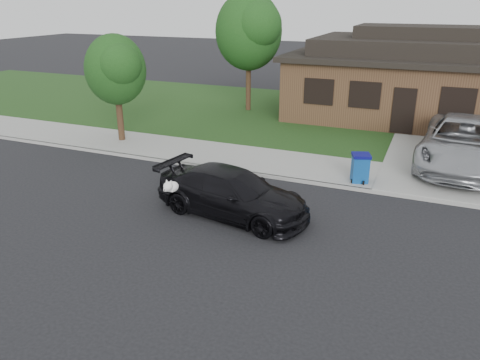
% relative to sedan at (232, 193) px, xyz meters
% --- Properties ---
extents(ground, '(120.00, 120.00, 0.00)m').
position_rel_sedan_xyz_m(ground, '(-0.14, -0.18, -0.69)').
color(ground, black).
rests_on(ground, ground).
extents(sidewalk, '(60.00, 3.00, 0.12)m').
position_rel_sedan_xyz_m(sidewalk, '(-0.14, 4.82, -0.63)').
color(sidewalk, gray).
rests_on(sidewalk, ground).
extents(curb, '(60.00, 0.12, 0.12)m').
position_rel_sedan_xyz_m(curb, '(-0.14, 3.32, -0.63)').
color(curb, gray).
rests_on(curb, ground).
extents(lawn, '(60.00, 13.00, 0.13)m').
position_rel_sedan_xyz_m(lawn, '(-0.14, 12.82, -0.63)').
color(lawn, '#193814').
rests_on(lawn, ground).
extents(driveway, '(4.50, 13.00, 0.14)m').
position_rel_sedan_xyz_m(driveway, '(5.86, 9.82, -0.62)').
color(driveway, gray).
rests_on(driveway, ground).
extents(sedan, '(5.01, 2.68, 1.38)m').
position_rel_sedan_xyz_m(sedan, '(0.00, 0.00, 0.00)').
color(sedan, black).
rests_on(sedan, ground).
extents(minivan, '(3.49, 6.69, 1.80)m').
position_rel_sedan_xyz_m(minivan, '(6.37, 6.98, 0.35)').
color(minivan, '#A2A4A9').
rests_on(minivan, driveway).
extents(recycling_bin, '(0.76, 0.76, 0.99)m').
position_rel_sedan_xyz_m(recycling_bin, '(3.09, 3.93, -0.07)').
color(recycling_bin, navy).
rests_on(recycling_bin, sidewalk).
extents(house, '(12.60, 8.60, 4.65)m').
position_rel_sedan_xyz_m(house, '(3.86, 14.82, 1.44)').
color(house, '#422B1C').
rests_on(house, ground).
extents(tree_0, '(3.78, 3.60, 6.34)m').
position_rel_sedan_xyz_m(tree_0, '(-4.47, 12.70, 3.79)').
color(tree_0, '#332114').
rests_on(tree_0, ground).
extents(tree_2, '(2.73, 2.60, 4.59)m').
position_rel_sedan_xyz_m(tree_2, '(-7.52, 4.93, 2.58)').
color(tree_2, '#332114').
rests_on(tree_2, ground).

